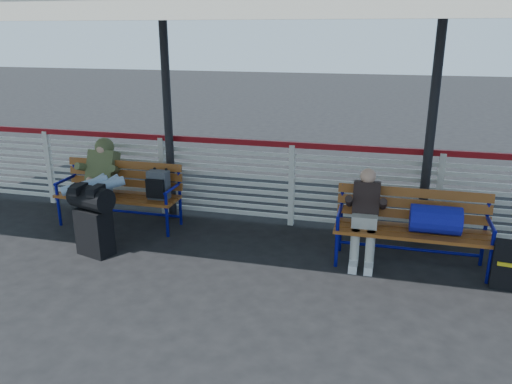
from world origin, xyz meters
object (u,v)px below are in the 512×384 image
(bench_left, at_px, (129,187))
(suitcase_side, at_px, (510,266))
(luggage_stack, at_px, (93,218))
(bench_right, at_px, (423,221))
(companion_person, at_px, (365,215))
(traveler_man, at_px, (96,182))

(bench_left, bearing_deg, suitcase_side, -7.81)
(luggage_stack, distance_m, bench_left, 1.04)
(bench_right, xyz_separation_m, companion_person, (-0.67, -0.01, 0.01))
(luggage_stack, relative_size, companion_person, 0.79)
(suitcase_side, bearing_deg, luggage_stack, -169.59)
(traveler_man, relative_size, suitcase_side, 3.07)
(bench_left, distance_m, bench_right, 4.03)
(luggage_stack, height_order, companion_person, companion_person)
(bench_left, bearing_deg, traveler_man, -129.95)
(bench_left, distance_m, suitcase_side, 5.00)
(bench_left, relative_size, bench_right, 1.00)
(bench_right, height_order, suitcase_side, bench_right)
(bench_left, relative_size, suitcase_side, 3.38)
(bench_left, xyz_separation_m, companion_person, (3.35, -0.38, 0.02))
(bench_right, bearing_deg, companion_person, -179.18)
(bench_left, xyz_separation_m, traveler_man, (-0.30, -0.35, 0.16))
(luggage_stack, bearing_deg, suitcase_side, 20.86)
(bench_left, xyz_separation_m, bench_right, (4.02, -0.37, 0.01))
(luggage_stack, distance_m, companion_person, 3.36)
(companion_person, bearing_deg, bench_left, 173.50)
(luggage_stack, distance_m, bench_right, 4.02)
(companion_person, bearing_deg, suitcase_side, -10.54)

